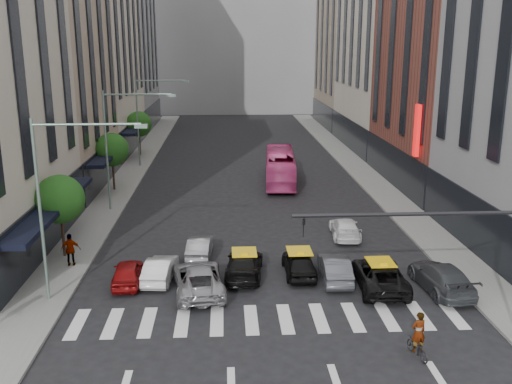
{
  "coord_description": "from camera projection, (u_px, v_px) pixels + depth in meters",
  "views": [
    {
      "loc": [
        -2.1,
        -22.67,
        12.49
      ],
      "look_at": [
        -0.33,
        9.73,
        4.0
      ],
      "focal_mm": 40.0,
      "sensor_mm": 36.0,
      "label": 1
    }
  ],
  "objects": [
    {
      "name": "car_white_front",
      "position": [
        160.0,
        269.0,
        30.84
      ],
      "size": [
        1.73,
        4.02,
        1.29
      ],
      "primitive_type": "imported",
      "rotation": [
        0.0,
        0.0,
        3.05
      ],
      "color": "white",
      "rests_on": "ground"
    },
    {
      "name": "pedestrian_far",
      "position": [
        71.0,
        250.0,
        32.43
      ],
      "size": [
        1.16,
        0.61,
        1.89
      ],
      "primitive_type": "imported",
      "rotation": [
        0.0,
        0.0,
        3.28
      ],
      "color": "gray",
      "rests_on": "sidewalk_left"
    },
    {
      "name": "streetlamp_far",
      "position": [
        147.0,
        110.0,
        57.92
      ],
      "size": [
        5.38,
        0.25,
        9.0
      ],
      "color": "gray",
      "rests_on": "sidewalk_left"
    },
    {
      "name": "building_left_d",
      "position": [
        122.0,
        25.0,
        83.26
      ],
      "size": [
        8.0,
        18.0,
        30.0
      ],
      "primitive_type": "cube",
      "color": "gray",
      "rests_on": "ground"
    },
    {
      "name": "car_red",
      "position": [
        128.0,
        273.0,
        30.36
      ],
      "size": [
        1.74,
        3.84,
        1.28
      ],
      "primitive_type": "imported",
      "rotation": [
        0.0,
        0.0,
        3.2
      ],
      "color": "maroon",
      "rests_on": "ground"
    },
    {
      "name": "liberty_sign",
      "position": [
        417.0,
        131.0,
        43.64
      ],
      "size": [
        0.3,
        0.7,
        4.0
      ],
      "color": "red",
      "rests_on": "ground"
    },
    {
      "name": "taxi_left",
      "position": [
        244.0,
        264.0,
        31.4
      ],
      "size": [
        2.4,
        4.91,
        1.38
      ],
      "primitive_type": "imported",
      "rotation": [
        0.0,
        0.0,
        3.04
      ],
      "color": "black",
      "rests_on": "ground"
    },
    {
      "name": "building_far",
      "position": [
        235.0,
        12.0,
        102.72
      ],
      "size": [
        30.0,
        10.0,
        36.0
      ],
      "primitive_type": "cube",
      "color": "gray",
      "rests_on": "ground"
    },
    {
      "name": "car_row2_right",
      "position": [
        345.0,
        228.0,
        37.75
      ],
      "size": [
        2.08,
        4.47,
        1.26
      ],
      "primitive_type": "imported",
      "rotation": [
        0.0,
        0.0,
        3.07
      ],
      "color": "white",
      "rests_on": "ground"
    },
    {
      "name": "taxi_right",
      "position": [
        380.0,
        275.0,
        29.85
      ],
      "size": [
        2.66,
        5.28,
        1.43
      ],
      "primitive_type": "imported",
      "rotation": [
        0.0,
        0.0,
        3.09
      ],
      "color": "black",
      "rests_on": "ground"
    },
    {
      "name": "taxi_center",
      "position": [
        299.0,
        263.0,
        31.52
      ],
      "size": [
        1.68,
        4.1,
        1.39
      ],
      "primitive_type": "imported",
      "rotation": [
        0.0,
        0.0,
        3.15
      ],
      "color": "black",
      "rests_on": "ground"
    },
    {
      "name": "traffic_signal",
      "position": [
        464.0,
        244.0,
        23.48
      ],
      "size": [
        10.1,
        0.2,
        6.0
      ],
      "color": "black",
      "rests_on": "ground"
    },
    {
      "name": "building_right_b",
      "position": [
        446.0,
        37.0,
        48.86
      ],
      "size": [
        8.0,
        18.0,
        26.0
      ],
      "primitive_type": "cube",
      "color": "brown",
      "rests_on": "ground"
    },
    {
      "name": "tree_far",
      "position": [
        139.0,
        124.0,
        64.19
      ],
      "size": [
        2.88,
        2.88,
        4.95
      ],
      "color": "black",
      "rests_on": "sidewalk_left"
    },
    {
      "name": "motorcycle",
      "position": [
        417.0,
        348.0,
        23.31
      ],
      "size": [
        0.89,
        1.61,
        0.8
      ],
      "primitive_type": "imported",
      "rotation": [
        0.0,
        0.0,
        3.39
      ],
      "color": "black",
      "rests_on": "ground"
    },
    {
      "name": "bus",
      "position": [
        280.0,
        167.0,
        52.17
      ],
      "size": [
        3.34,
        10.89,
        2.99
      ],
      "primitive_type": "imported",
      "rotation": [
        0.0,
        0.0,
        3.06
      ],
      "color": "#CC3C7C",
      "rests_on": "ground"
    },
    {
      "name": "car_silver",
      "position": [
        199.0,
        279.0,
        29.37
      ],
      "size": [
        3.05,
        5.52,
        1.46
      ],
      "primitive_type": "imported",
      "rotation": [
        0.0,
        0.0,
        3.26
      ],
      "color": "gray",
      "rests_on": "ground"
    },
    {
      "name": "car_grey_mid",
      "position": [
        335.0,
        268.0,
        30.85
      ],
      "size": [
        1.59,
        4.19,
        1.36
      ],
      "primitive_type": "imported",
      "rotation": [
        0.0,
        0.0,
        3.11
      ],
      "color": "#46494F",
      "rests_on": "ground"
    },
    {
      "name": "ground",
      "position": [
        275.0,
        335.0,
        25.17
      ],
      "size": [
        160.0,
        160.0,
        0.0
      ],
      "primitive_type": "plane",
      "color": "black",
      "rests_on": "ground"
    },
    {
      "name": "tree_near",
      "position": [
        60.0,
        199.0,
        33.28
      ],
      "size": [
        2.88,
        2.88,
        4.95
      ],
      "color": "black",
      "rests_on": "sidewalk_left"
    },
    {
      "name": "rider",
      "position": [
        419.0,
        320.0,
        22.99
      ],
      "size": [
        0.72,
        0.56,
        1.76
      ],
      "primitive_type": "imported",
      "rotation": [
        0.0,
        0.0,
        3.39
      ],
      "color": "gray",
      "rests_on": "motorcycle"
    },
    {
      "name": "tree_mid",
      "position": [
        112.0,
        150.0,
        48.73
      ],
      "size": [
        2.88,
        2.88,
        4.95
      ],
      "color": "black",
      "rests_on": "sidewalk_left"
    },
    {
      "name": "streetlamp_mid",
      "position": [
        118.0,
        134.0,
        42.46
      ],
      "size": [
        5.38,
        0.25,
        9.0
      ],
      "color": "gray",
      "rests_on": "sidewalk_left"
    },
    {
      "name": "building_right_d",
      "position": [
        351.0,
        33.0,
        85.31
      ],
      "size": [
        8.0,
        18.0,
        28.0
      ],
      "primitive_type": "cube",
      "color": "tan",
      "rests_on": "ground"
    },
    {
      "name": "sidewalk_left",
      "position": [
        126.0,
        180.0,
        53.52
      ],
      "size": [
        3.0,
        96.0,
        0.15
      ],
      "primitive_type": "cube",
      "color": "slate",
      "rests_on": "ground"
    },
    {
      "name": "car_row2_left",
      "position": [
        200.0,
        247.0,
        34.22
      ],
      "size": [
        1.62,
        3.95,
        1.27
      ],
      "primitive_type": "imported",
      "rotation": [
        0.0,
        0.0,
        3.07
      ],
      "color": "#95959A",
      "rests_on": "ground"
    },
    {
      "name": "sidewalk_right",
      "position": [
        367.0,
        176.0,
        54.74
      ],
      "size": [
        3.0,
        96.0,
        0.15
      ],
      "primitive_type": "cube",
      "color": "slate",
      "rests_on": "ground"
    },
    {
      "name": "streetlamp_near",
      "position": [
        58.0,
        187.0,
        27.01
      ],
      "size": [
        5.38,
        0.25,
        9.0
      ],
      "color": "gray",
      "rests_on": "sidewalk_left"
    },
    {
      "name": "building_left_b",
      "position": [
        48.0,
        49.0,
        48.28
      ],
      "size": [
        8.0,
        16.0,
        24.0
      ],
      "primitive_type": "cube",
      "color": "tan",
      "rests_on": "ground"
    },
    {
      "name": "car_grey_curb",
      "position": [
        441.0,
        277.0,
        29.53
      ],
      "size": [
        2.43,
        5.2,
        1.47
      ],
      "primitive_type": "imported",
      "rotation": [
        0.0,
        0.0,
        3.22
      ],
      "color": "#3C4044",
      "rests_on": "ground"
    }
  ]
}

